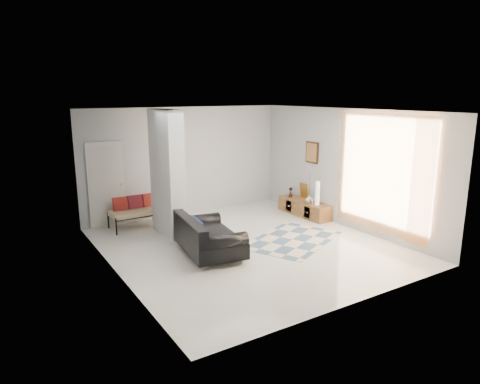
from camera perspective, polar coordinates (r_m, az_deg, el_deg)
floor at (r=9.09m, az=1.01°, el=-7.15°), size 6.00×6.00×0.00m
ceiling at (r=8.54m, az=1.09°, el=10.78°), size 6.00×6.00×0.00m
wall_back at (r=11.30m, az=-7.29°, el=4.09°), size 6.00×0.00×6.00m
wall_front at (r=6.47m, az=15.70°, el=-3.01°), size 6.00×0.00×6.00m
wall_left at (r=7.60m, az=-16.61°, el=-0.72°), size 0.00×6.00×6.00m
wall_right at (r=10.44m, az=13.83°, el=3.08°), size 0.00×6.00×6.00m
partition_column at (r=9.60m, az=-9.72°, el=2.43°), size 0.35×1.20×2.80m
hallway_door at (r=10.64m, az=-17.44°, el=0.96°), size 0.85×0.06×2.04m
curtain at (r=9.62m, az=18.40°, el=2.27°), size 0.00×2.55×2.55m
wall_art at (r=11.20m, az=9.59°, el=5.23°), size 0.04×0.45×0.55m
media_console at (r=11.36m, az=8.55°, el=-2.07°), size 0.45×1.66×0.80m
loveseat at (r=8.53m, az=-4.52°, el=-6.06°), size 1.23×1.83×0.76m
daybed at (r=10.51m, az=-13.02°, el=-2.25°), size 1.55×0.68×0.77m
area_rug at (r=9.49m, az=7.02°, el=-6.32°), size 2.59×2.23×0.01m
cylinder_lamp at (r=10.86m, az=10.29°, el=-0.16°), size 0.11×0.11×0.59m
bronze_figurine at (r=11.64m, az=6.75°, el=-0.02°), size 0.14×0.14×0.25m
vase at (r=11.08m, az=9.21°, el=-0.92°), size 0.21×0.21×0.19m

